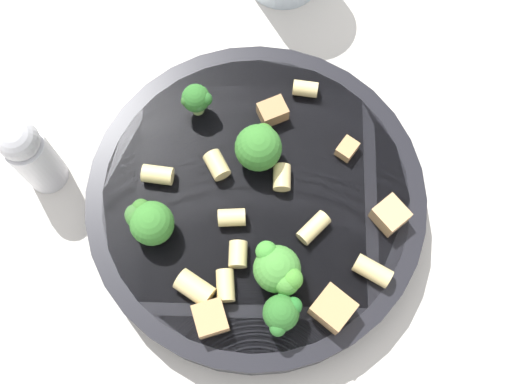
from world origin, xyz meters
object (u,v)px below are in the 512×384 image
at_px(broccoli_floret_3, 282,313).
at_px(rigatoni_5, 217,165).
at_px(rigatoni_0, 232,218).
at_px(chicken_chunk_2, 347,149).
at_px(broccoli_floret_2, 278,270).
at_px(chicken_chunk_0, 210,318).
at_px(rigatoni_4, 158,175).
at_px(rigatoni_9, 238,254).
at_px(pasta_bowl, 256,202).
at_px(broccoli_floret_4, 197,99).
at_px(broccoli_floret_1, 148,221).
at_px(chicken_chunk_4, 390,215).
at_px(rigatoni_6, 302,87).
at_px(pepper_shaker, 31,155).
at_px(rigatoni_2, 195,288).
at_px(rigatoni_3, 282,177).
at_px(chicken_chunk_1, 273,111).
at_px(broccoli_floret_0, 258,147).
at_px(rigatoni_1, 373,271).
at_px(chicken_chunk_3, 333,309).
at_px(rigatoni_8, 314,228).
at_px(rigatoni_7, 225,286).

xyz_separation_m(broccoli_floret_3, rigatoni_5, (-0.10, 0.09, -0.01)).
bearing_deg(rigatoni_0, chicken_chunk_2, 56.32).
relative_size(broccoli_floret_2, chicken_chunk_0, 1.73).
height_order(broccoli_floret_3, chicken_chunk_0, broccoli_floret_3).
relative_size(rigatoni_4, rigatoni_9, 1.23).
distance_m(pasta_bowl, broccoli_floret_4, 0.10).
xyz_separation_m(broccoli_floret_1, chicken_chunk_4, (0.17, 0.09, -0.01)).
xyz_separation_m(broccoli_floret_3, rigatoni_4, (-0.14, 0.06, -0.01)).
xyz_separation_m(rigatoni_6, pepper_shaker, (-0.18, -0.15, 0.00)).
height_order(broccoli_floret_1, broccoli_floret_3, same).
distance_m(rigatoni_2, rigatoni_3, 0.11).
xyz_separation_m(chicken_chunk_0, chicken_chunk_1, (-0.03, 0.18, -0.00)).
bearing_deg(rigatoni_0, rigatoni_5, 129.97).
xyz_separation_m(rigatoni_4, chicken_chunk_0, (0.09, -0.09, 0.00)).
height_order(broccoli_floret_0, rigatoni_9, broccoli_floret_0).
bearing_deg(rigatoni_5, rigatoni_9, -52.41).
relative_size(broccoli_floret_4, rigatoni_1, 1.16).
xyz_separation_m(broccoli_floret_3, chicken_chunk_0, (-0.05, -0.02, -0.01)).
distance_m(broccoli_floret_3, chicken_chunk_2, 0.15).
xyz_separation_m(rigatoni_6, chicken_chunk_1, (-0.01, -0.03, 0.00)).
relative_size(broccoli_floret_3, rigatoni_1, 1.24).
xyz_separation_m(broccoli_floret_4, chicken_chunk_0, (0.09, -0.16, -0.01)).
relative_size(rigatoni_0, chicken_chunk_3, 0.79).
xyz_separation_m(rigatoni_2, rigatoni_6, (0.01, 0.20, -0.00)).
xyz_separation_m(rigatoni_8, chicken_chunk_1, (-0.07, 0.08, 0.00)).
distance_m(rigatoni_0, rigatoni_3, 0.05).
bearing_deg(rigatoni_7, broccoli_floret_2, 36.29).
xyz_separation_m(rigatoni_0, chicken_chunk_4, (0.12, 0.05, 0.00)).
bearing_deg(chicken_chunk_2, rigatoni_9, -110.85).
bearing_deg(rigatoni_6, rigatoni_5, -110.66).
relative_size(broccoli_floret_0, chicken_chunk_4, 1.70).
relative_size(rigatoni_9, chicken_chunk_2, 1.17).
bearing_deg(chicken_chunk_1, broccoli_floret_3, -64.20).
xyz_separation_m(broccoli_floret_2, rigatoni_1, (0.07, 0.03, -0.02)).
relative_size(chicken_chunk_2, pepper_shaker, 0.18).
distance_m(rigatoni_0, rigatoni_9, 0.03).
relative_size(chicken_chunk_2, chicken_chunk_3, 0.62).
relative_size(broccoli_floret_1, pepper_shaker, 0.42).
relative_size(rigatoni_3, rigatoni_9, 1.02).
bearing_deg(rigatoni_5, rigatoni_6, 69.34).
relative_size(rigatoni_7, rigatoni_9, 1.21).
relative_size(rigatoni_3, chicken_chunk_0, 0.84).
height_order(rigatoni_6, chicken_chunk_4, chicken_chunk_4).
bearing_deg(chicken_chunk_4, broccoli_floret_0, 176.91).
height_order(rigatoni_3, chicken_chunk_2, rigatoni_3).
height_order(rigatoni_1, chicken_chunk_1, same).
distance_m(broccoli_floret_1, chicken_chunk_2, 0.18).
bearing_deg(chicken_chunk_0, rigatoni_3, 88.05).
xyz_separation_m(broccoli_floret_0, chicken_chunk_1, (-0.00, 0.04, -0.01)).
xyz_separation_m(rigatoni_9, chicken_chunk_2, (0.05, 0.12, -0.00)).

